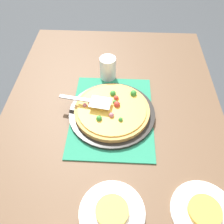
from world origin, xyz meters
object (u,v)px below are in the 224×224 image
pizza (112,110)px  served_slice_left (112,211)px  served_slice_right (205,211)px  plate_far_right (204,212)px  plate_near_left (112,212)px  pizza_server (90,101)px  pizza_pan (112,113)px  cup_near (108,68)px

pizza → served_slice_left: bearing=2.8°
pizza → served_slice_right: pizza is taller
plate_far_right → served_slice_left: (0.02, -0.30, 0.01)m
plate_near_left → served_slice_right: (-0.02, 0.30, 0.01)m
served_slice_left → pizza_server: (-0.44, -0.12, 0.05)m
plate_far_right → served_slice_right: size_ratio=2.00×
pizza_pan → plate_far_right: pizza_pan is taller
served_slice_right → pizza_pan: bearing=-141.8°
plate_near_left → served_slice_left: 0.01m
plate_far_right → pizza_server: pizza_server is taller
pizza_pan → plate_far_right: (0.41, 0.32, -0.01)m
pizza_pan → pizza_server: size_ratio=1.62×
served_slice_right → pizza_server: size_ratio=0.47×
plate_near_left → served_slice_right: 0.30m
plate_near_left → cup_near: (-0.68, -0.05, 0.06)m
pizza → plate_far_right: size_ratio=1.50×
plate_far_right → served_slice_right: (0.00, 0.00, 0.01)m
plate_far_right → pizza_pan: bearing=-141.8°
cup_near → pizza_server: bearing=-15.0°
served_slice_left → served_slice_right: size_ratio=1.00×
pizza_server → cup_near: bearing=165.0°
pizza → cup_near: size_ratio=2.75×
served_slice_left → plate_far_right: bearing=92.8°
cup_near → plate_far_right: bearing=28.2°
plate_near_left → served_slice_right: size_ratio=2.00×
pizza → cup_near: 0.25m
pizza_server → pizza_pan: bearing=80.7°
pizza → served_slice_left: pizza is taller
pizza_pan → plate_near_left: pizza_pan is taller
cup_near → pizza: bearing=7.5°
plate_near_left → served_slice_right: served_slice_right is taller
served_slice_right → pizza_server: 0.60m
plate_near_left → served_slice_left: served_slice_left is taller
pizza → served_slice_left: size_ratio=3.00×
plate_near_left → cup_near: 0.68m
pizza → served_slice_right: 0.52m
pizza_pan → served_slice_left: (0.43, 0.02, 0.01)m
served_slice_right → plate_near_left: bearing=-87.2°
served_slice_left → cup_near: (-0.68, -0.05, 0.04)m
pizza_pan → cup_near: bearing=-172.6°
served_slice_left → pizza_server: bearing=-165.1°
plate_near_left → served_slice_left: size_ratio=2.00×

